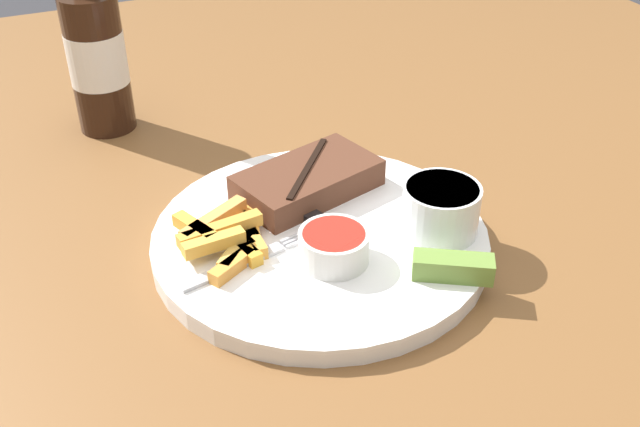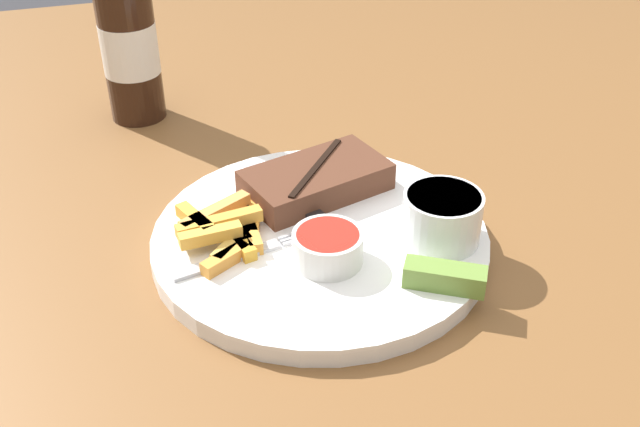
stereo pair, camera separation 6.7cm
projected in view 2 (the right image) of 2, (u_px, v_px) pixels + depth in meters
The scene contains 10 objects.
dining_table at pixel (320, 292), 0.73m from camera, with size 1.54×1.55×0.73m.
dinner_plate at pixel (320, 239), 0.69m from camera, with size 0.31×0.31×0.02m.
steak_portion at pixel (316, 180), 0.73m from camera, with size 0.15×0.11×0.03m.
fries_pile at pixel (228, 228), 0.67m from camera, with size 0.09×0.12×0.02m.
coleslaw_cup at pixel (442, 215), 0.66m from camera, with size 0.07×0.07×0.05m.
dipping_sauce_cup at pixel (328, 246), 0.64m from camera, with size 0.06×0.06×0.03m.
pickle_spear at pixel (445, 277), 0.61m from camera, with size 0.07×0.05×0.02m.
fork_utensil at pixel (238, 256), 0.65m from camera, with size 0.13×0.04×0.00m.
knife_utensil at pixel (303, 207), 0.71m from camera, with size 0.06×0.16×0.01m.
beer_bottle at pixel (129, 45), 0.87m from camera, with size 0.07×0.07×0.26m.
Camera 2 is at (-0.16, -0.53, 1.15)m, focal length 42.00 mm.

